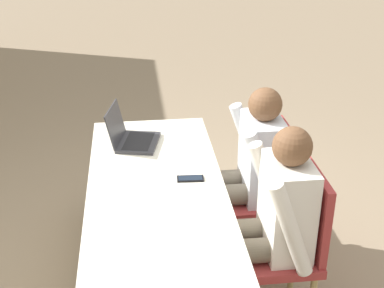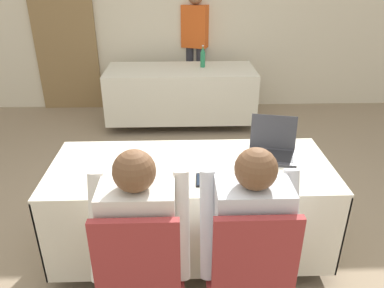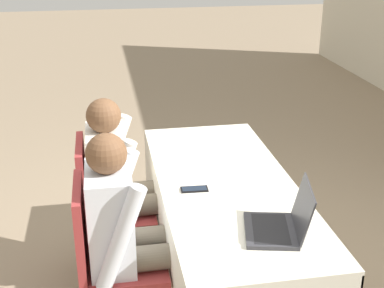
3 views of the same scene
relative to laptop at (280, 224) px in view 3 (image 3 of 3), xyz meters
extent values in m
plane|color=gray|center=(-0.56, -0.12, -0.77)|extent=(24.00, 24.00, 0.00)
cube|color=silver|center=(-0.56, -0.12, -0.06)|extent=(1.83, 0.76, 0.02)
cube|color=silver|center=(-0.56, -0.50, -0.36)|extent=(1.83, 0.01, 0.59)
cube|color=silver|center=(-0.56, 0.25, -0.36)|extent=(1.83, 0.01, 0.59)
cube|color=silver|center=(-1.47, -0.12, -0.36)|extent=(0.01, 0.76, 0.59)
cylinder|color=#333333|center=(-0.56, -0.12, -0.72)|extent=(0.06, 0.06, 0.11)
cube|color=#333338|center=(-0.01, -0.04, -0.04)|extent=(0.36, 0.30, 0.02)
cube|color=black|center=(-0.01, -0.04, -0.03)|extent=(0.30, 0.22, 0.00)
cube|color=#333338|center=(0.02, 0.10, 0.08)|extent=(0.32, 0.12, 0.23)
cube|color=black|center=(0.02, 0.10, 0.08)|extent=(0.28, 0.11, 0.20)
cube|color=black|center=(-0.50, -0.32, -0.04)|extent=(0.07, 0.15, 0.01)
cube|color=#192333|center=(-0.50, -0.32, -0.04)|extent=(0.06, 0.14, 0.00)
cube|color=white|center=(-0.38, -0.09, -0.05)|extent=(0.22, 0.31, 0.00)
cylinder|color=tan|center=(-0.66, -0.56, -0.57)|extent=(0.04, 0.04, 0.41)
cylinder|color=tan|center=(-1.01, -0.56, -0.57)|extent=(0.04, 0.04, 0.41)
cylinder|color=tan|center=(-0.66, -0.91, -0.57)|extent=(0.04, 0.04, 0.41)
cylinder|color=tan|center=(-1.01, -0.91, -0.57)|extent=(0.04, 0.04, 0.41)
cube|color=#9E3333|center=(-0.83, -0.73, -0.34)|extent=(0.44, 0.44, 0.05)
cube|color=#9E3333|center=(-0.83, -0.93, -0.09)|extent=(0.40, 0.04, 0.45)
cylinder|color=tan|center=(-0.46, -0.56, -0.57)|extent=(0.04, 0.04, 0.41)
cylinder|color=tan|center=(-0.46, -0.91, -0.57)|extent=(0.04, 0.04, 0.41)
cube|color=#9E3333|center=(-0.28, -0.73, -0.34)|extent=(0.44, 0.44, 0.05)
cube|color=#9E3333|center=(-0.28, -0.93, -0.09)|extent=(0.40, 0.04, 0.45)
cylinder|color=#665B4C|center=(-0.74, -0.60, -0.25)|extent=(0.13, 0.42, 0.13)
cylinder|color=#665B4C|center=(-0.92, -0.60, -0.25)|extent=(0.13, 0.42, 0.13)
cylinder|color=#665B4C|center=(-0.74, -0.42, -0.54)|extent=(0.10, 0.10, 0.46)
cylinder|color=#665B4C|center=(-0.92, -0.42, -0.54)|extent=(0.10, 0.10, 0.46)
cube|color=silver|center=(-0.83, -0.78, -0.05)|extent=(0.36, 0.22, 0.52)
cylinder|color=silver|center=(-0.62, -0.74, -0.04)|extent=(0.08, 0.26, 0.54)
cylinder|color=silver|center=(-1.04, -0.74, -0.04)|extent=(0.08, 0.26, 0.54)
sphere|color=brown|center=(-0.83, -0.78, 0.30)|extent=(0.20, 0.20, 0.20)
cylinder|color=#665B4C|center=(-0.19, -0.60, -0.25)|extent=(0.13, 0.42, 0.13)
cylinder|color=#665B4C|center=(-0.37, -0.60, -0.25)|extent=(0.13, 0.42, 0.13)
cylinder|color=#665B4C|center=(-0.37, -0.42, -0.54)|extent=(0.10, 0.10, 0.46)
cube|color=silver|center=(-0.28, -0.78, -0.05)|extent=(0.36, 0.22, 0.52)
cylinder|color=silver|center=(-0.07, -0.74, -0.04)|extent=(0.08, 0.26, 0.54)
cylinder|color=silver|center=(-0.49, -0.74, -0.04)|extent=(0.08, 0.26, 0.54)
sphere|color=brown|center=(-0.28, -0.78, 0.30)|extent=(0.20, 0.20, 0.20)
camera|label=1|loc=(-3.09, -0.02, 1.46)|focal=50.00mm
camera|label=2|loc=(-0.62, -2.25, 1.15)|focal=35.00mm
camera|label=3|loc=(2.07, -0.79, 1.30)|focal=50.00mm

